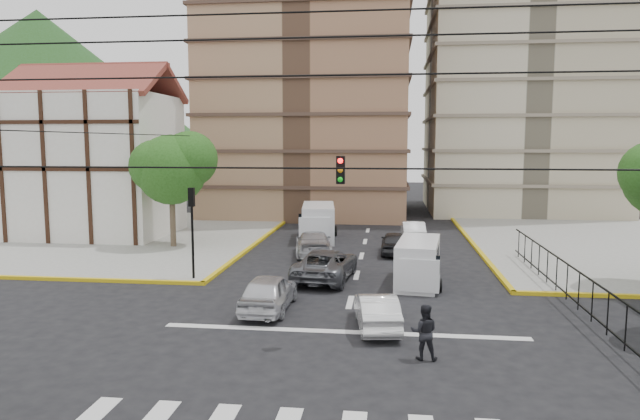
# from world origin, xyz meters

# --- Properties ---
(ground) EXTENTS (160.00, 160.00, 0.00)m
(ground) POSITION_xyz_m (0.00, 0.00, 0.00)
(ground) COLOR black
(ground) RESTS_ON ground
(sidewalk_nw) EXTENTS (26.00, 26.00, 0.15)m
(sidewalk_nw) POSITION_xyz_m (-20.00, 20.00, 0.07)
(sidewalk_nw) COLOR gray
(sidewalk_nw) RESTS_ON ground
(stop_line) EXTENTS (13.00, 0.40, 0.01)m
(stop_line) POSITION_xyz_m (0.00, 1.20, 0.01)
(stop_line) COLOR silver
(stop_line) RESTS_ON ground
(tudor_building) EXTENTS (10.80, 8.05, 12.23)m
(tudor_building) POSITION_xyz_m (-19.00, 20.00, 5.25)
(tudor_building) COLOR silver
(tudor_building) RESTS_ON ground
(distant_hill) EXTENTS (70.00, 70.00, 28.00)m
(distant_hill) POSITION_xyz_m (-55.00, 70.00, 14.00)
(distant_hill) COLOR #224818
(distant_hill) RESTS_ON ground
(park_fence) EXTENTS (0.10, 22.50, 1.66)m
(park_fence) POSITION_xyz_m (9.00, 4.50, 0.00)
(park_fence) COLOR black
(park_fence) RESTS_ON ground
(tree_tudor) EXTENTS (5.39, 4.40, 7.43)m
(tree_tudor) POSITION_xyz_m (-11.90, 16.01, 5.22)
(tree_tudor) COLOR #473828
(tree_tudor) RESTS_ON ground
(traffic_light_nw) EXTENTS (0.28, 0.22, 4.40)m
(traffic_light_nw) POSITION_xyz_m (-7.80, 7.80, 3.11)
(traffic_light_nw) COLOR black
(traffic_light_nw) RESTS_ON ground
(traffic_light_hanging) EXTENTS (18.00, 9.12, 0.92)m
(traffic_light_hanging) POSITION_xyz_m (0.00, -2.04, 5.90)
(traffic_light_hanging) COLOR black
(traffic_light_hanging) RESTS_ON ground
(van_right_lane) EXTENTS (2.36, 4.83, 2.09)m
(van_right_lane) POSITION_xyz_m (2.99, 8.37, 1.01)
(van_right_lane) COLOR silver
(van_right_lane) RESTS_ON ground
(van_left_lane) EXTENTS (2.72, 5.61, 2.43)m
(van_left_lane) POSITION_xyz_m (-3.25, 20.11, 1.18)
(van_left_lane) COLOR silver
(van_left_lane) RESTS_ON ground
(car_silver_front_left) EXTENTS (1.84, 4.42, 1.49)m
(car_silver_front_left) POSITION_xyz_m (-3.16, 3.49, 0.75)
(car_silver_front_left) COLOR silver
(car_silver_front_left) RESTS_ON ground
(car_white_front_right) EXTENTS (1.89, 4.04, 1.28)m
(car_white_front_right) POSITION_xyz_m (1.18, 1.78, 0.64)
(car_white_front_right) COLOR white
(car_white_front_right) RESTS_ON ground
(car_grey_mid_left) EXTENTS (3.05, 5.67, 1.51)m
(car_grey_mid_left) POSITION_xyz_m (-1.48, 8.91, 0.76)
(car_grey_mid_left) COLOR slate
(car_grey_mid_left) RESTS_ON ground
(car_silver_rear_left) EXTENTS (2.82, 5.37, 1.49)m
(car_silver_rear_left) POSITION_xyz_m (-2.84, 14.70, 0.74)
(car_silver_rear_left) COLOR #B6B6BB
(car_silver_rear_left) RESTS_ON ground
(car_darkgrey_mid_right) EXTENTS (1.67, 4.08, 1.39)m
(car_darkgrey_mid_right) POSITION_xyz_m (1.96, 15.89, 0.69)
(car_darkgrey_mid_right) COLOR #29292B
(car_darkgrey_mid_right) RESTS_ON ground
(car_white_rear_right) EXTENTS (1.62, 4.28, 1.39)m
(car_white_rear_right) POSITION_xyz_m (3.23, 20.54, 0.70)
(car_white_rear_right) COLOR white
(car_white_rear_right) RESTS_ON ground
(pedestrian_crosswalk) EXTENTS (0.88, 0.70, 1.74)m
(pedestrian_crosswalk) POSITION_xyz_m (2.70, -1.07, 0.87)
(pedestrian_crosswalk) COLOR black
(pedestrian_crosswalk) RESTS_ON ground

